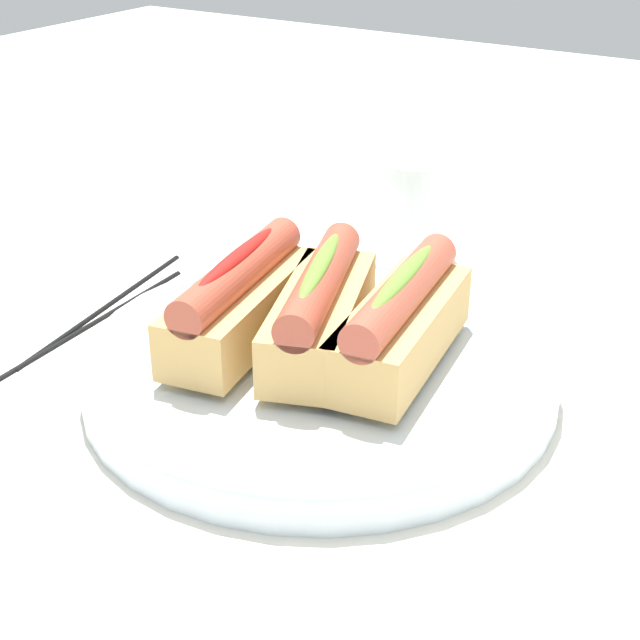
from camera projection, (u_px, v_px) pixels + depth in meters
name	position (u px, v px, depth m)	size (l,w,h in m)	color
ground_plane	(318.00, 400.00, 0.63)	(2.40, 2.40, 0.00)	silver
serving_bowl	(320.00, 365.00, 0.64)	(0.32, 0.32, 0.03)	silver
hotdog_front	(243.00, 298.00, 0.64)	(0.16, 0.08, 0.06)	tan
hotdog_back	(320.00, 309.00, 0.62)	(0.16, 0.10, 0.06)	tan
hotdog_side	(401.00, 321.00, 0.61)	(0.16, 0.07, 0.06)	tan
water_glass	(415.00, 214.00, 0.83)	(0.07, 0.07, 0.09)	white
chopstick_near	(89.00, 323.00, 0.73)	(0.01, 0.01, 0.22)	black
chopstick_far	(105.00, 305.00, 0.76)	(0.01, 0.01, 0.22)	black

